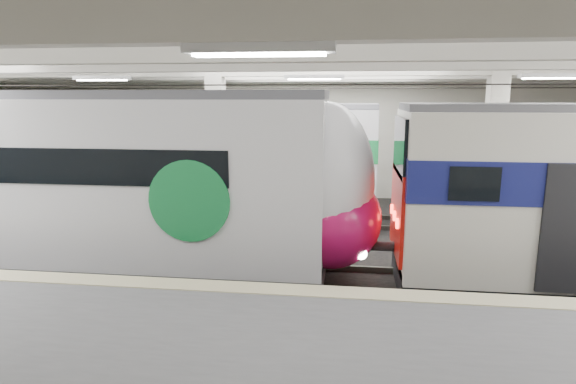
# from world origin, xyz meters

# --- Properties ---
(station_hall) EXTENTS (36.00, 24.00, 5.75)m
(station_hall) POSITION_xyz_m (0.00, -1.74, 3.24)
(station_hall) COLOR black
(station_hall) RESTS_ON ground
(modern_emu) EXTENTS (14.26, 2.94, 4.58)m
(modern_emu) POSITION_xyz_m (-4.75, -0.00, 2.25)
(modern_emu) COLOR silver
(modern_emu) RESTS_ON ground
(far_train) EXTENTS (13.08, 3.09, 4.19)m
(far_train) POSITION_xyz_m (-4.57, 5.50, 2.17)
(far_train) COLOR silver
(far_train) RESTS_ON ground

